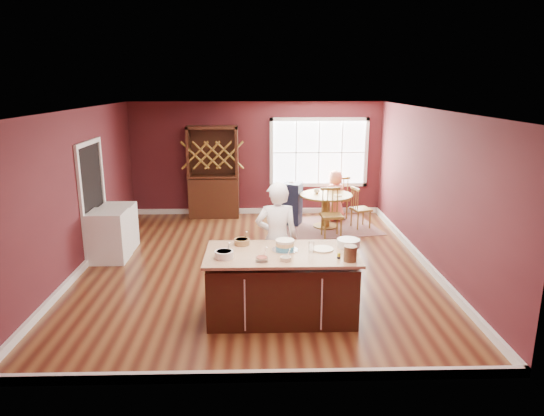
% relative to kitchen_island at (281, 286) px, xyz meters
% --- Properties ---
extents(room_shell, '(7.00, 7.00, 7.00)m').
position_rel_kitchen_island_xyz_m(room_shell, '(-0.36, 1.95, 0.91)').
color(room_shell, brown).
rests_on(room_shell, ground).
extents(window, '(2.36, 0.10, 1.66)m').
position_rel_kitchen_island_xyz_m(window, '(1.14, 5.42, 1.06)').
color(window, white).
rests_on(window, room_shell).
extents(doorway, '(0.08, 1.26, 2.13)m').
position_rel_kitchen_island_xyz_m(doorway, '(-3.33, 2.55, 0.59)').
color(doorway, white).
rests_on(doorway, room_shell).
extents(kitchen_island, '(2.04, 1.07, 0.92)m').
position_rel_kitchen_island_xyz_m(kitchen_island, '(0.00, 0.00, 0.00)').
color(kitchen_island, '#37200F').
rests_on(kitchen_island, ground).
extents(dining_table, '(1.15, 1.15, 0.75)m').
position_rel_kitchen_island_xyz_m(dining_table, '(1.18, 4.20, 0.10)').
color(dining_table, brown).
rests_on(dining_table, ground).
extents(baker, '(0.65, 0.44, 1.74)m').
position_rel_kitchen_island_xyz_m(baker, '(-0.04, 0.71, 0.43)').
color(baker, white).
rests_on(baker, ground).
extents(layer_cake, '(0.36, 0.36, 0.15)m').
position_rel_kitchen_island_xyz_m(layer_cake, '(0.05, 0.09, 0.55)').
color(layer_cake, white).
rests_on(layer_cake, kitchen_island).
extents(bowl_blue, '(0.25, 0.25, 0.09)m').
position_rel_kitchen_island_xyz_m(bowl_blue, '(-0.76, -0.19, 0.53)').
color(bowl_blue, white).
rests_on(bowl_blue, kitchen_island).
extents(bowl_yellow, '(0.22, 0.22, 0.08)m').
position_rel_kitchen_island_xyz_m(bowl_yellow, '(-0.54, 0.34, 0.52)').
color(bowl_yellow, olive).
rests_on(bowl_yellow, kitchen_island).
extents(bowl_pink, '(0.17, 0.17, 0.06)m').
position_rel_kitchen_island_xyz_m(bowl_pink, '(-0.27, -0.33, 0.51)').
color(bowl_pink, white).
rests_on(bowl_pink, kitchen_island).
extents(bowl_olive, '(0.14, 0.14, 0.05)m').
position_rel_kitchen_island_xyz_m(bowl_olive, '(0.04, -0.31, 0.51)').
color(bowl_olive, beige).
rests_on(bowl_olive, kitchen_island).
extents(drinking_glass, '(0.08, 0.08, 0.16)m').
position_rel_kitchen_island_xyz_m(drinking_glass, '(0.40, -0.02, 0.56)').
color(drinking_glass, silver).
rests_on(drinking_glass, kitchen_island).
extents(dinner_plate, '(0.30, 0.30, 0.02)m').
position_rel_kitchen_island_xyz_m(dinner_plate, '(0.56, 0.09, 0.49)').
color(dinner_plate, '#F3EFAD').
rests_on(dinner_plate, kitchen_island).
extents(white_tub, '(0.32, 0.32, 0.11)m').
position_rel_kitchen_island_xyz_m(white_tub, '(0.94, 0.21, 0.53)').
color(white_tub, silver).
rests_on(white_tub, kitchen_island).
extents(stoneware_crock, '(0.17, 0.17, 0.20)m').
position_rel_kitchen_island_xyz_m(stoneware_crock, '(0.86, -0.35, 0.58)').
color(stoneware_crock, brown).
rests_on(stoneware_crock, kitchen_island).
extents(toy_figurine, '(0.05, 0.05, 0.08)m').
position_rel_kitchen_island_xyz_m(toy_figurine, '(0.73, -0.26, 0.52)').
color(toy_figurine, yellow).
rests_on(toy_figurine, kitchen_island).
extents(rug, '(2.47, 2.06, 0.01)m').
position_rel_kitchen_island_xyz_m(rug, '(1.18, 4.20, -0.43)').
color(rug, brown).
rests_on(rug, ground).
extents(chair_east, '(0.48, 0.49, 0.93)m').
position_rel_kitchen_island_xyz_m(chair_east, '(1.95, 4.13, 0.03)').
color(chair_east, brown).
rests_on(chair_east, ground).
extents(chair_south, '(0.46, 0.44, 1.04)m').
position_rel_kitchen_island_xyz_m(chair_south, '(1.20, 3.45, 0.08)').
color(chair_south, brown).
rests_on(chair_south, ground).
extents(chair_north, '(0.52, 0.50, 1.03)m').
position_rel_kitchen_island_xyz_m(chair_north, '(1.56, 4.94, 0.08)').
color(chair_north, '#8F5F20').
rests_on(chair_north, ground).
extents(seated_woman, '(0.68, 0.58, 1.19)m').
position_rel_kitchen_island_xyz_m(seated_woman, '(1.46, 4.72, 0.15)').
color(seated_woman, '#F6856B').
rests_on(seated_woman, ground).
extents(high_chair, '(0.51, 0.51, 1.00)m').
position_rel_kitchen_island_xyz_m(high_chair, '(0.44, 4.45, 0.06)').
color(high_chair, black).
rests_on(high_chair, ground).
extents(toddler, '(0.18, 0.14, 0.26)m').
position_rel_kitchen_island_xyz_m(toddler, '(0.43, 4.55, 0.37)').
color(toddler, '#8CA5BF').
rests_on(toddler, high_chair).
extents(table_plate, '(0.18, 0.18, 0.01)m').
position_rel_kitchen_island_xyz_m(table_plate, '(1.41, 4.06, 0.32)').
color(table_plate, beige).
rests_on(table_plate, dining_table).
extents(table_cup, '(0.15, 0.15, 0.10)m').
position_rel_kitchen_island_xyz_m(table_cup, '(0.98, 4.30, 0.36)').
color(table_cup, white).
rests_on(table_cup, dining_table).
extents(hutch, '(1.18, 0.49, 2.16)m').
position_rel_kitchen_island_xyz_m(hutch, '(-1.37, 5.17, 0.64)').
color(hutch, '#412A14').
rests_on(hutch, ground).
extents(washer, '(0.63, 0.61, 0.92)m').
position_rel_kitchen_island_xyz_m(washer, '(-3.00, 2.23, 0.02)').
color(washer, white).
rests_on(washer, ground).
extents(dryer, '(0.60, 0.58, 0.87)m').
position_rel_kitchen_island_xyz_m(dryer, '(-3.00, 2.87, -0.00)').
color(dryer, white).
rests_on(dryer, ground).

